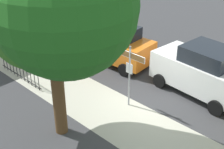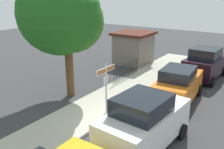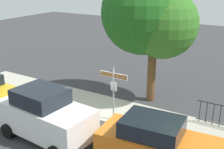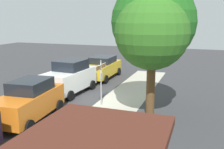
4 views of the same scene
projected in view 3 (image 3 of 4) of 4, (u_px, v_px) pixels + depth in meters
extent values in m
plane|color=#38383A|center=(103.00, 121.00, 13.72)|extent=(60.00, 60.00, 0.00)
cube|color=#B0AD9B|center=(153.00, 120.00, 13.80)|extent=(24.00, 2.60, 0.00)
cylinder|color=#9EA0A5|center=(114.00, 94.00, 13.45)|extent=(0.07, 0.07, 2.61)
cube|color=brown|center=(114.00, 75.00, 13.14)|extent=(1.41, 0.02, 0.22)
cube|color=white|center=(114.00, 75.00, 13.14)|extent=(1.44, 0.02, 0.25)
cube|color=silver|center=(114.00, 86.00, 13.34)|extent=(0.32, 0.02, 0.42)
cylinder|color=brown|center=(151.00, 75.00, 15.49)|extent=(0.44, 0.44, 2.96)
sphere|color=#2F681F|center=(163.00, 24.00, 14.39)|extent=(3.51, 3.51, 3.51)
sphere|color=#1E5B1A|center=(143.00, 13.00, 14.64)|extent=(4.26, 4.26, 4.26)
sphere|color=#225C28|center=(161.00, 20.00, 14.49)|extent=(3.18, 3.18, 3.18)
cylinder|color=black|center=(19.00, 103.00, 14.84)|extent=(0.64, 0.22, 0.64)
cube|color=white|center=(47.00, 118.00, 12.00)|extent=(4.29, 2.18, 1.22)
cube|color=black|center=(41.00, 96.00, 11.82)|extent=(2.11, 1.80, 0.65)
cylinder|color=black|center=(88.00, 132.00, 12.15)|extent=(0.65, 0.27, 0.64)
cylinder|color=black|center=(42.00, 114.00, 13.69)|extent=(0.65, 0.27, 0.64)
cylinder|color=black|center=(8.00, 131.00, 12.24)|extent=(0.65, 0.27, 0.64)
cube|color=orange|center=(158.00, 149.00, 10.02)|extent=(4.31, 2.06, 1.07)
cube|color=black|center=(152.00, 127.00, 9.85)|extent=(2.12, 1.68, 0.58)
cylinder|color=black|center=(130.00, 140.00, 11.54)|extent=(0.65, 0.27, 0.64)
cylinder|color=black|center=(200.00, 111.00, 13.51)|extent=(0.03, 0.03, 1.05)
cylinder|color=black|center=(206.00, 113.00, 13.36)|extent=(0.03, 0.03, 1.05)
cylinder|color=black|center=(213.00, 114.00, 13.21)|extent=(0.03, 0.03, 1.05)
cylinder|color=black|center=(220.00, 116.00, 13.07)|extent=(0.03, 0.03, 1.05)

